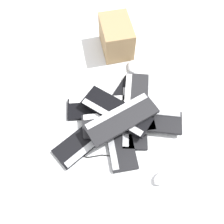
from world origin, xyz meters
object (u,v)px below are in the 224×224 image
at_px(mouse_2, 132,66).
at_px(cardboard_box, 116,37).
at_px(keyboard_3, 134,117).
at_px(keyboard_4, 122,102).
at_px(keyboard_9, 122,119).
at_px(mouse_1, 162,178).
at_px(mouse_3, 94,104).
at_px(keyboard_0, 102,107).
at_px(keyboard_1, 88,137).
at_px(mouse_0, 140,105).
at_px(keyboard_5, 146,119).
at_px(keyboard_8, 116,111).
at_px(keyboard_2, 119,136).
at_px(mouse_4, 160,126).
at_px(keyboard_7, 135,102).
at_px(keyboard_6, 118,123).

xyz_separation_m(mouse_2, cardboard_box, (0.21, -0.08, 0.09)).
height_order(keyboard_3, keyboard_4, same).
bearing_deg(keyboard_9, mouse_1, 163.39).
bearing_deg(mouse_2, mouse_3, -37.76).
distance_m(keyboard_0, mouse_1, 0.57).
relative_size(keyboard_1, cardboard_box, 1.60).
xyz_separation_m(keyboard_0, keyboard_1, (-0.07, 0.21, 0.00)).
height_order(mouse_0, mouse_2, mouse_0).
height_order(keyboard_4, keyboard_5, keyboard_5).
distance_m(keyboard_1, keyboard_8, 0.23).
distance_m(keyboard_4, cardboard_box, 0.49).
relative_size(keyboard_8, mouse_3, 4.13).
distance_m(keyboard_0, keyboard_8, 0.13).
height_order(keyboard_2, mouse_4, mouse_4).
xyz_separation_m(keyboard_3, keyboard_9, (0.02, 0.10, 0.09)).
relative_size(keyboard_0, keyboard_9, 0.91).
distance_m(keyboard_5, keyboard_8, 0.19).
xyz_separation_m(keyboard_7, keyboard_9, (-0.02, 0.17, 0.06)).
distance_m(keyboard_7, keyboard_9, 0.19).
height_order(keyboard_0, keyboard_9, keyboard_9).
relative_size(keyboard_6, mouse_3, 3.85).
bearing_deg(keyboard_0, keyboard_4, -124.55).
xyz_separation_m(keyboard_1, keyboard_3, (-0.13, -0.29, 0.00)).
height_order(keyboard_2, mouse_3, mouse_3).
bearing_deg(mouse_3, keyboard_9, 20.43).
xyz_separation_m(keyboard_0, keyboard_9, (-0.18, 0.02, 0.09)).
distance_m(mouse_0, mouse_2, 0.36).
distance_m(keyboard_0, keyboard_2, 0.23).
height_order(mouse_2, mouse_3, mouse_3).
bearing_deg(keyboard_5, cardboard_box, -34.50).
bearing_deg(mouse_4, keyboard_3, -19.44).
distance_m(keyboard_1, keyboard_5, 0.37).
bearing_deg(keyboard_3, keyboard_1, 66.15).
distance_m(keyboard_0, cardboard_box, 0.54).
relative_size(keyboard_1, mouse_2, 4.16).
bearing_deg(mouse_1, cardboard_box, 68.18).
height_order(keyboard_7, mouse_1, keyboard_7).
distance_m(keyboard_1, mouse_1, 0.49).
height_order(keyboard_3, cardboard_box, cardboard_box).
distance_m(keyboard_8, mouse_1, 0.47).
bearing_deg(keyboard_2, keyboard_7, -77.12).
bearing_deg(keyboard_5, keyboard_6, 46.89).
height_order(keyboard_8, mouse_3, keyboard_8).
distance_m(keyboard_3, mouse_3, 0.26).
bearing_deg(keyboard_7, keyboard_4, 28.79).
bearing_deg(keyboard_9, mouse_0, -98.37).
bearing_deg(keyboard_4, keyboard_0, 55.45).
bearing_deg(keyboard_1, keyboard_7, -102.34).
relative_size(keyboard_6, cardboard_box, 1.48).
xyz_separation_m(mouse_0, mouse_4, (-0.17, 0.01, -0.06)).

